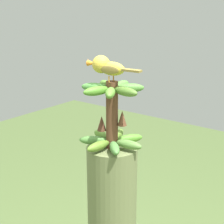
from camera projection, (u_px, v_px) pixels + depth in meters
name	position (u px, v px, depth m)	size (l,w,h in m)	color
banana_bunch	(112.00, 116.00, 1.46)	(0.26, 0.26, 0.27)	brown
perched_bird	(106.00, 66.00, 1.41)	(0.07, 0.24, 0.10)	#C68933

